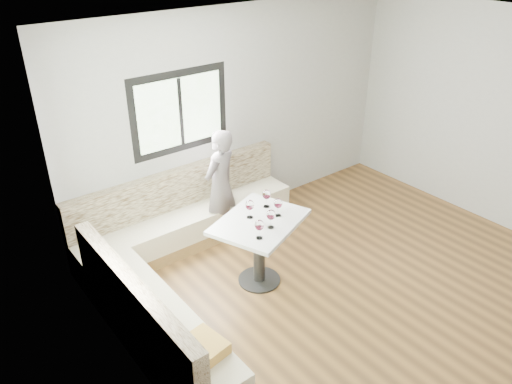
% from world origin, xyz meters
% --- Properties ---
extents(room, '(5.01, 5.01, 2.81)m').
position_xyz_m(room, '(-0.08, 0.08, 1.41)').
color(room, brown).
rests_on(room, ground).
extents(banquette, '(2.90, 2.80, 0.95)m').
position_xyz_m(banquette, '(-1.59, 1.63, 0.33)').
color(banquette, '#9C784A').
rests_on(banquette, ground).
extents(table, '(1.20, 1.08, 0.81)m').
position_xyz_m(table, '(-0.83, 1.06, 0.61)').
color(table, black).
rests_on(table, ground).
extents(person, '(0.63, 0.52, 1.47)m').
position_xyz_m(person, '(-0.63, 2.09, 0.74)').
color(person, '#5F5759').
rests_on(person, ground).
extents(olive_ramekin, '(0.10, 0.10, 0.04)m').
position_xyz_m(olive_ramekin, '(-0.90, 1.02, 0.83)').
color(olive_ramekin, white).
rests_on(olive_ramekin, table).
extents(wine_glass_a, '(0.10, 0.10, 0.21)m').
position_xyz_m(wine_glass_a, '(-1.05, 0.78, 0.96)').
color(wine_glass_a, white).
rests_on(wine_glass_a, table).
extents(wine_glass_b, '(0.10, 0.10, 0.21)m').
position_xyz_m(wine_glass_b, '(-0.83, 0.87, 0.96)').
color(wine_glass_b, white).
rests_on(wine_glass_b, table).
extents(wine_glass_c, '(0.10, 0.10, 0.21)m').
position_xyz_m(wine_glass_c, '(-0.62, 1.01, 0.96)').
color(wine_glass_c, white).
rests_on(wine_glass_c, table).
extents(wine_glass_d, '(0.10, 0.10, 0.21)m').
position_xyz_m(wine_glass_d, '(-0.88, 1.16, 0.96)').
color(wine_glass_d, white).
rests_on(wine_glass_d, table).
extents(wine_glass_e, '(0.10, 0.10, 0.21)m').
position_xyz_m(wine_glass_e, '(-0.59, 1.24, 0.96)').
color(wine_glass_e, white).
rests_on(wine_glass_e, table).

